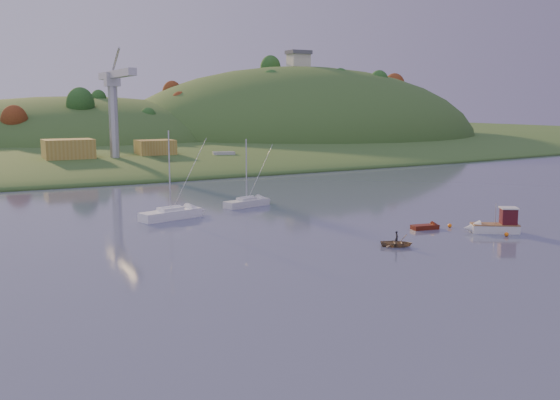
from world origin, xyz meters
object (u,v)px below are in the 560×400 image
canoe (397,243)px  red_tender (430,227)px  sailboat_near (171,213)px  sailboat_far (247,202)px  fishing_boat (491,225)px

canoe → red_tender: 11.32m
sailboat_near → sailboat_far: size_ratio=1.17×
sailboat_near → red_tender: bearing=-54.7°
canoe → sailboat_near: bearing=65.5°
sailboat_near → sailboat_far: sailboat_near is taller
canoe → red_tender: (9.80, 5.66, -0.08)m
sailboat_far → red_tender: sailboat_far is taller
fishing_boat → sailboat_far: bearing=-27.9°
fishing_boat → red_tender: bearing=-13.8°
sailboat_far → sailboat_near: bearing=-176.4°
red_tender → fishing_boat: bearing=-36.5°
fishing_boat → sailboat_near: (-31.20, 26.94, -0.15)m
sailboat_near → red_tender: (26.23, -21.75, -0.48)m
canoe → fishing_boat: bearing=-53.6°
canoe → red_tender: red_tender is taller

